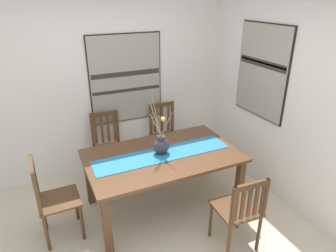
% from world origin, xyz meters
% --- Properties ---
extents(ground_plane, '(6.40, 6.40, 0.03)m').
position_xyz_m(ground_plane, '(0.00, 0.00, -0.01)').
color(ground_plane, beige).
extents(wall_back, '(6.40, 0.12, 2.70)m').
position_xyz_m(wall_back, '(0.00, 1.86, 1.35)').
color(wall_back, silver).
rests_on(wall_back, ground_plane).
extents(wall_side, '(0.12, 6.40, 2.70)m').
position_xyz_m(wall_side, '(1.86, 0.00, 1.35)').
color(wall_side, silver).
rests_on(wall_side, ground_plane).
extents(dining_table, '(1.78, 1.07, 0.75)m').
position_xyz_m(dining_table, '(0.34, 0.58, 0.65)').
color(dining_table, '#51331E').
rests_on(dining_table, ground_plane).
extents(table_runner, '(1.64, 0.36, 0.01)m').
position_xyz_m(table_runner, '(0.34, 0.58, 0.75)').
color(table_runner, '#236B93').
rests_on(table_runner, dining_table).
extents(centerpiece_vase, '(0.24, 0.32, 0.71)m').
position_xyz_m(centerpiece_vase, '(0.33, 0.61, 0.87)').
color(centerpiece_vase, '#333338').
rests_on(centerpiece_vase, dining_table).
extents(chair_0, '(0.43, 0.43, 0.97)m').
position_xyz_m(chair_0, '(-0.93, 0.61, 0.51)').
color(chair_0, '#4C301C').
rests_on(chair_0, ground_plane).
extents(chair_1, '(0.42, 0.42, 0.97)m').
position_xyz_m(chair_1, '(0.80, 1.53, 0.50)').
color(chair_1, '#4C301C').
rests_on(chair_1, ground_plane).
extents(chair_2, '(0.44, 0.44, 0.90)m').
position_xyz_m(chair_2, '(0.77, -0.36, 0.49)').
color(chair_2, '#4C301C').
rests_on(chair_2, ground_plane).
extents(chair_3, '(0.45, 0.45, 0.98)m').
position_xyz_m(chair_3, '(-0.09, 1.53, 0.51)').
color(chair_3, '#4C301C').
rests_on(chair_3, ground_plane).
extents(painting_on_back_wall, '(1.06, 0.05, 1.26)m').
position_xyz_m(painting_on_back_wall, '(0.31, 1.79, 1.37)').
color(painting_on_back_wall, black).
extents(painting_on_side_wall, '(0.05, 0.89, 1.19)m').
position_xyz_m(painting_on_side_wall, '(1.79, 0.69, 1.57)').
color(painting_on_side_wall, black).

